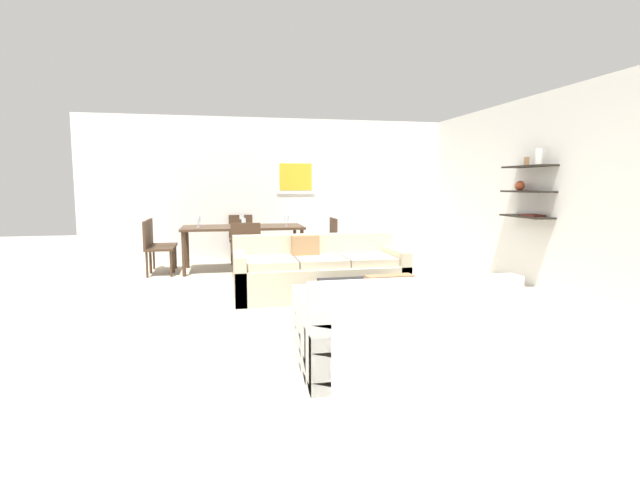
{
  "coord_description": "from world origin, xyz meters",
  "views": [
    {
      "loc": [
        -1.34,
        -5.64,
        1.45
      ],
      "look_at": [
        -0.14,
        0.2,
        0.75
      ],
      "focal_mm": 26.66,
      "sensor_mm": 36.0,
      "label": 1
    }
  ],
  "objects_px": {
    "loveseat_white": "(400,331)",
    "wine_glass_head": "(242,217)",
    "dining_table": "(243,230)",
    "dining_chair_left_far": "(157,241)",
    "decorative_bowl": "(381,282)",
    "wine_glass_left_far": "(198,219)",
    "coffee_table": "(375,303)",
    "apple_on_coffee_table": "(359,285)",
    "dining_chair_head": "(241,235)",
    "dining_chair_left_near": "(154,244)",
    "dining_chair_foot": "(246,247)",
    "dining_chair_right_near": "(327,240)",
    "wine_glass_right_near": "(286,219)",
    "wine_glass_foot": "(244,221)",
    "wine_glass_left_near": "(198,220)",
    "candle_jar": "(397,284)",
    "sofa_beige": "(319,274)"
  },
  "relations": [
    {
      "from": "loveseat_white",
      "to": "dining_table",
      "type": "bearing_deg",
      "value": 102.45
    },
    {
      "from": "coffee_table",
      "to": "dining_table",
      "type": "bearing_deg",
      "value": 110.32
    },
    {
      "from": "dining_chair_left_near",
      "to": "dining_chair_foot",
      "type": "bearing_deg",
      "value": -24.94
    },
    {
      "from": "dining_table",
      "to": "dining_chair_left_far",
      "type": "height_order",
      "value": "dining_chair_left_far"
    },
    {
      "from": "loveseat_white",
      "to": "candle_jar",
      "type": "xyz_separation_m",
      "value": [
        0.43,
        1.17,
        0.12
      ]
    },
    {
      "from": "dining_chair_right_near",
      "to": "dining_chair_left_near",
      "type": "xyz_separation_m",
      "value": [
        -2.82,
        0.0,
        0.0
      ]
    },
    {
      "from": "sofa_beige",
      "to": "coffee_table",
      "type": "bearing_deg",
      "value": -74.05
    },
    {
      "from": "candle_jar",
      "to": "dining_chair_left_far",
      "type": "height_order",
      "value": "dining_chair_left_far"
    },
    {
      "from": "dining_table",
      "to": "dining_chair_right_near",
      "type": "bearing_deg",
      "value": -8.24
    },
    {
      "from": "dining_chair_left_far",
      "to": "wine_glass_left_far",
      "type": "bearing_deg",
      "value": -7.67
    },
    {
      "from": "apple_on_coffee_table",
      "to": "wine_glass_right_near",
      "type": "height_order",
      "value": "wine_glass_right_near"
    },
    {
      "from": "wine_glass_right_near",
      "to": "decorative_bowl",
      "type": "bearing_deg",
      "value": -79.57
    },
    {
      "from": "dining_chair_foot",
      "to": "wine_glass_head",
      "type": "distance_m",
      "value": 1.31
    },
    {
      "from": "sofa_beige",
      "to": "wine_glass_head",
      "type": "bearing_deg",
      "value": 109.51
    },
    {
      "from": "coffee_table",
      "to": "wine_glass_left_far",
      "type": "xyz_separation_m",
      "value": [
        -1.97,
        3.47,
        0.68
      ]
    },
    {
      "from": "coffee_table",
      "to": "dining_chair_foot",
      "type": "height_order",
      "value": "dining_chair_foot"
    },
    {
      "from": "apple_on_coffee_table",
      "to": "dining_table",
      "type": "relative_size",
      "value": 0.04
    },
    {
      "from": "dining_table",
      "to": "decorative_bowl",
      "type": "bearing_deg",
      "value": -68.33
    },
    {
      "from": "wine_glass_foot",
      "to": "wine_glass_left_near",
      "type": "height_order",
      "value": "wine_glass_foot"
    },
    {
      "from": "coffee_table",
      "to": "dining_chair_right_near",
      "type": "bearing_deg",
      "value": 86.91
    },
    {
      "from": "dining_chair_head",
      "to": "dining_chair_left_far",
      "type": "relative_size",
      "value": 1.0
    },
    {
      "from": "dining_chair_left_near",
      "to": "wine_glass_right_near",
      "type": "bearing_deg",
      "value": 2.46
    },
    {
      "from": "decorative_bowl",
      "to": "wine_glass_left_far",
      "type": "bearing_deg",
      "value": 120.82
    },
    {
      "from": "loveseat_white",
      "to": "dining_chair_right_near",
      "type": "bearing_deg",
      "value": 84.97
    },
    {
      "from": "apple_on_coffee_table",
      "to": "wine_glass_right_near",
      "type": "relative_size",
      "value": 0.44
    },
    {
      "from": "coffee_table",
      "to": "apple_on_coffee_table",
      "type": "height_order",
      "value": "apple_on_coffee_table"
    },
    {
      "from": "dining_chair_head",
      "to": "apple_on_coffee_table",
      "type": "bearing_deg",
      "value": -76.46
    },
    {
      "from": "coffee_table",
      "to": "wine_glass_left_far",
      "type": "height_order",
      "value": "wine_glass_left_far"
    },
    {
      "from": "loveseat_white",
      "to": "coffee_table",
      "type": "bearing_deg",
      "value": 80.25
    },
    {
      "from": "apple_on_coffee_table",
      "to": "wine_glass_foot",
      "type": "distance_m",
      "value": 3.26
    },
    {
      "from": "coffee_table",
      "to": "dining_chair_right_near",
      "type": "xyz_separation_m",
      "value": [
        0.17,
        3.15,
        0.31
      ]
    },
    {
      "from": "sofa_beige",
      "to": "apple_on_coffee_table",
      "type": "xyz_separation_m",
      "value": [
        0.15,
        -1.35,
        0.13
      ]
    },
    {
      "from": "coffee_table",
      "to": "dining_chair_foot",
      "type": "bearing_deg",
      "value": 116.49
    },
    {
      "from": "dining_chair_left_far",
      "to": "dining_table",
      "type": "bearing_deg",
      "value": -8.24
    },
    {
      "from": "wine_glass_left_near",
      "to": "coffee_table",
      "type": "bearing_deg",
      "value": -58.7
    },
    {
      "from": "dining_chair_foot",
      "to": "wine_glass_head",
      "type": "xyz_separation_m",
      "value": [
        0.0,
        1.26,
        0.37
      ]
    },
    {
      "from": "apple_on_coffee_table",
      "to": "dining_table",
      "type": "height_order",
      "value": "dining_table"
    },
    {
      "from": "wine_glass_left_near",
      "to": "wine_glass_foot",
      "type": "bearing_deg",
      "value": -21.14
    },
    {
      "from": "loveseat_white",
      "to": "wine_glass_head",
      "type": "distance_m",
      "value": 5.16
    },
    {
      "from": "sofa_beige",
      "to": "wine_glass_head",
      "type": "xyz_separation_m",
      "value": [
        -0.88,
        2.49,
        0.58
      ]
    },
    {
      "from": "dining_chair_foot",
      "to": "wine_glass_left_far",
      "type": "height_order",
      "value": "wine_glass_left_far"
    },
    {
      "from": "apple_on_coffee_table",
      "to": "dining_chair_left_far",
      "type": "distance_m",
      "value": 4.4
    },
    {
      "from": "coffee_table",
      "to": "dining_chair_left_far",
      "type": "relative_size",
      "value": 1.21
    },
    {
      "from": "dining_table",
      "to": "dining_chair_right_near",
      "type": "xyz_separation_m",
      "value": [
        1.41,
        -0.2,
        -0.18
      ]
    },
    {
      "from": "wine_glass_left_far",
      "to": "loveseat_white",
      "type": "bearing_deg",
      "value": -69.74
    },
    {
      "from": "decorative_bowl",
      "to": "wine_glass_left_far",
      "type": "distance_m",
      "value": 4.02
    },
    {
      "from": "dining_chair_head",
      "to": "wine_glass_head",
      "type": "height_order",
      "value": "wine_glass_head"
    },
    {
      "from": "dining_chair_right_near",
      "to": "dining_chair_foot",
      "type": "relative_size",
      "value": 1.0
    },
    {
      "from": "candle_jar",
      "to": "dining_chair_head",
      "type": "bearing_deg",
      "value": 108.51
    },
    {
      "from": "dining_chair_head",
      "to": "wine_glass_head",
      "type": "xyz_separation_m",
      "value": [
        0.0,
        -0.47,
        0.37
      ]
    }
  ]
}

